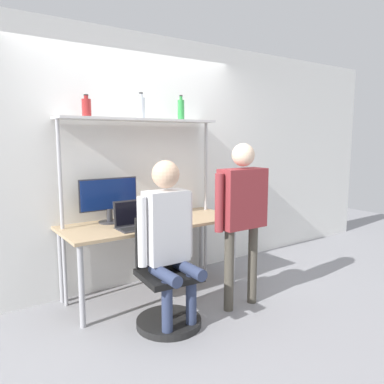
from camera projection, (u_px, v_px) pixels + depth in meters
ground_plane at (172, 306)px, 3.61m from camera, size 12.00×12.00×0.00m
wall_back at (133, 162)px, 4.04m from camera, size 8.00×0.06×2.70m
desk at (152, 229)px, 3.82m from camera, size 1.80×0.72×0.76m
shelf_unit at (141, 143)px, 3.86m from camera, size 1.71×0.30×1.80m
monitor at (109, 197)px, 3.73m from camera, size 0.60×0.22×0.45m
laptop at (131, 220)px, 3.54m from camera, size 0.30×0.25×0.26m
cell_phone at (160, 225)px, 3.62m from camera, size 0.07×0.15×0.01m
office_chair at (167, 292)px, 3.22m from camera, size 0.56×0.56×0.93m
person_seated at (168, 230)px, 3.10m from camera, size 0.53×0.48×1.42m
person_standing at (242, 205)px, 3.46m from camera, size 0.63×0.21×1.56m
bottle_red at (86, 107)px, 3.50m from camera, size 0.09×0.09×0.21m
bottle_green at (181, 109)px, 4.09m from camera, size 0.07×0.07×0.27m
bottle_clear at (141, 108)px, 3.81m from camera, size 0.08×0.08×0.26m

